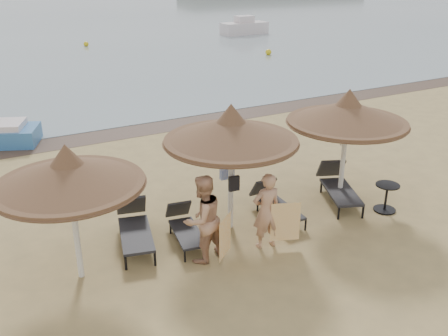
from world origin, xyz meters
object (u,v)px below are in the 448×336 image
Objects in this scene: person_left at (202,212)px; pedal_boat at (1,133)px; lounger_far_right at (338,185)px; side_table at (386,198)px; lounger_far_left at (135,226)px; lounger_near_right at (275,202)px; lounger_near_left at (185,226)px; palapa_left at (68,174)px; palapa_center at (231,131)px; palapa_right at (348,113)px; person_right at (267,205)px.

pedal_boat is at bearing -88.18° from person_left.
side_table is (0.65, -1.12, -0.07)m from lounger_far_right.
person_left is at bearing -39.33° from lounger_far_left.
lounger_near_right reaches higher than side_table.
person_left is 10.37m from pedal_boat.
palapa_left is at bearing -163.49° from lounger_near_left.
lounger_far_left is at bearing 28.34° from palapa_left.
side_table is (3.94, -1.16, -2.12)m from palapa_center.
palapa_right is at bearing -0.68° from lounger_near_right.
palapa_left reaches higher than lounger_near_left.
pedal_boat is (-7.49, 9.00, -0.01)m from lounger_far_right.
lounger_far_left is (1.44, 0.77, -1.89)m from palapa_left.
lounger_near_right is 0.85× the size of lounger_far_right.
palapa_center is at bearing -178.34° from lounger_near_right.
lounger_far_right is 3.28m from person_right.
palapa_left is 1.28× the size of person_left.
person_right reaches higher than side_table.
person_left is at bearing -156.80° from lounger_near_right.
side_table is (0.64, -1.03, -2.10)m from palapa_right.
palapa_left reaches higher than lounger_far_right.
side_table is (5.15, -1.16, 0.00)m from lounger_near_left.
palapa_left is 2.50m from lounger_far_left.
person_right is at bearing -161.50° from palapa_right.
palapa_left is at bearing -173.86° from lounger_near_right.
side_table is at bearing 162.63° from person_left.
lounger_far_left is 8.73m from pedal_boat.
palapa_left is 3.96× the size of side_table.
palapa_center is 1.50× the size of person_right.
lounger_far_left is at bearing 165.47° from side_table.
pedal_boat is at bearing 93.12° from palapa_left.
palapa_center is 2.03m from person_left.
lounger_far_left is 1.20× the size of lounger_near_left.
lounger_near_right is at bearing -157.98° from lounger_far_right.
lounger_near_left is 0.65× the size of pedal_boat.
lounger_near_right is (-2.03, 0.12, -2.08)m from palapa_right.
lounger_far_right is (2.02, -0.03, 0.05)m from lounger_near_right.
palapa_center is 1.85m from person_right.
lounger_near_right is (4.97, 0.31, -1.94)m from palapa_left.
palapa_left is 1.40× the size of person_right.
lounger_far_right reaches higher than lounger_near_left.
palapa_center is 3.30m from palapa_right.
person_right is 11.07m from pedal_boat.
palapa_right is (3.30, -0.14, -0.02)m from palapa_center.
palapa_right is 1.74× the size of lounger_near_left.
lounger_near_right is 0.89× the size of person_right.
side_table is 3.74m from person_right.
lounger_far_left is 1.16× the size of lounger_near_right.
palapa_center is 1.69× the size of lounger_near_right.
person_right is (-3.04, -1.02, -1.41)m from palapa_right.
palapa_left is 1.34× the size of lounger_far_right.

